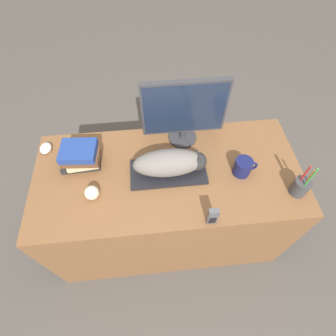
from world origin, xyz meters
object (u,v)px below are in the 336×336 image
object	(u,v)px
phone	(213,217)
monitor	(184,111)
keyboard	(167,172)
book_stack	(80,157)
computer_mouse	(46,148)
coffee_mug	(243,167)
baseball	(92,193)
pen_cup	(300,186)
cat	(171,163)

from	to	relation	value
phone	monitor	bearing A→B (deg)	96.92
keyboard	book_stack	bearing A→B (deg)	167.40
computer_mouse	phone	bearing A→B (deg)	-31.78
phone	keyboard	bearing A→B (deg)	120.77
coffee_mug	baseball	xyz separation A→B (m)	(-0.79, -0.07, -0.01)
pen_cup	cat	bearing A→B (deg)	163.84
book_stack	monitor	bearing A→B (deg)	13.53
keyboard	coffee_mug	xyz separation A→B (m)	(0.40, -0.03, 0.04)
cat	monitor	distance (m)	0.29
computer_mouse	baseball	world-z (taller)	baseball
keyboard	baseball	size ratio (longest dim) A/B	5.56
monitor	book_stack	size ratio (longest dim) A/B	2.02
pen_cup	phone	bearing A→B (deg)	-165.92
baseball	coffee_mug	bearing A→B (deg)	4.98
book_stack	keyboard	bearing A→B (deg)	-12.60
cat	computer_mouse	bearing A→B (deg)	161.75
computer_mouse	keyboard	bearing A→B (deg)	-18.72
keyboard	cat	distance (m)	0.08
computer_mouse	pen_cup	bearing A→B (deg)	-17.26
pen_cup	book_stack	bearing A→B (deg)	165.56
coffee_mug	book_stack	size ratio (longest dim) A/B	0.57
monitor	baseball	distance (m)	0.64
computer_mouse	coffee_mug	bearing A→B (deg)	-13.76
cat	coffee_mug	world-z (taller)	cat
keyboard	book_stack	distance (m)	0.47
cat	monitor	world-z (taller)	monitor
book_stack	cat	bearing A→B (deg)	-12.12
coffee_mug	book_stack	xyz separation A→B (m)	(-0.85, 0.14, 0.02)
baseball	book_stack	distance (m)	0.22
phone	book_stack	xyz separation A→B (m)	(-0.63, 0.40, 0.01)
coffee_mug	phone	xyz separation A→B (m)	(-0.22, -0.27, 0.01)
pen_cup	book_stack	world-z (taller)	pen_cup
pen_cup	phone	xyz separation A→B (m)	(-0.47, -0.12, 0.01)
coffee_mug	baseball	world-z (taller)	coffee_mug
computer_mouse	baseball	bearing A→B (deg)	-49.24
phone	cat	bearing A→B (deg)	118.08
keyboard	monitor	size ratio (longest dim) A/B	0.89
cat	book_stack	size ratio (longest dim) A/B	1.73
pen_cup	baseball	bearing A→B (deg)	175.60
computer_mouse	baseball	xyz separation A→B (m)	(0.29, -0.33, 0.02)
monitor	book_stack	distance (m)	0.60
pen_cup	phone	size ratio (longest dim) A/B	1.95
baseball	phone	world-z (taller)	phone
keyboard	pen_cup	world-z (taller)	pen_cup
monitor	baseball	world-z (taller)	monitor
cat	computer_mouse	world-z (taller)	cat
phone	book_stack	world-z (taller)	book_stack
monitor	phone	size ratio (longest dim) A/B	3.78
keyboard	cat	bearing A→B (deg)	0.00
monitor	computer_mouse	xyz separation A→B (m)	(-0.79, -0.01, -0.20)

